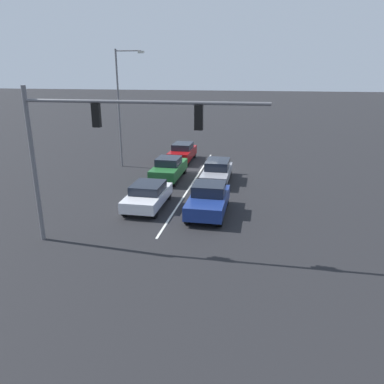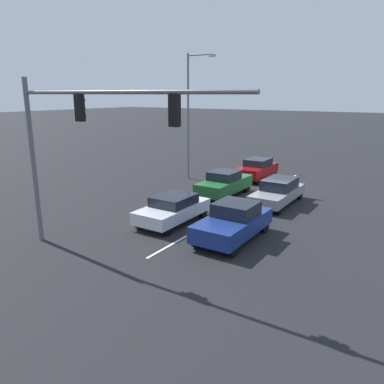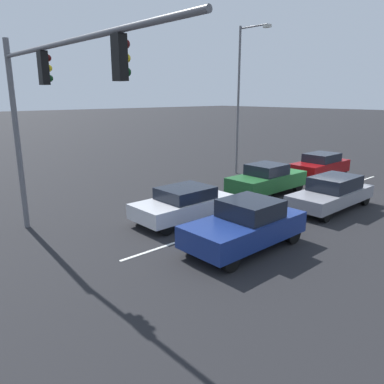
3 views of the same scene
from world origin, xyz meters
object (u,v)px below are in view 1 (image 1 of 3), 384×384
Objects in this scene: car_silver_midlane_front at (148,195)px; traffic_signal_gantry at (94,135)px; street_lamp_right_shoulder at (121,101)px; car_gray_leftlane_second at (217,171)px; car_maroon_midlane_third at (182,152)px; car_navy_leftlane_front at (208,199)px; car_darkgreen_midlane_second at (169,168)px.

traffic_signal_gantry is at bearing 83.54° from car_silver_midlane_front.
street_lamp_right_shoulder reaches higher than traffic_signal_gantry.
car_maroon_midlane_third is (3.65, -5.45, 0.04)m from car_gray_leftlane_second.
car_navy_leftlane_front reaches higher than car_darkgreen_midlane_second.
street_lamp_right_shoulder is (4.21, 2.65, 4.36)m from car_maroon_midlane_third.
car_maroon_midlane_third is 6.62m from street_lamp_right_shoulder.
street_lamp_right_shoulder reaches higher than car_gray_leftlane_second.
car_navy_leftlane_front is at bearing 108.54° from car_maroon_midlane_third.
car_maroon_midlane_third is at bearing -56.17° from car_gray_leftlane_second.
car_navy_leftlane_front is 13.00m from street_lamp_right_shoulder.
car_maroon_midlane_third is at bearing -87.83° from car_silver_midlane_front.
car_darkgreen_midlane_second is at bearing -91.87° from traffic_signal_gantry.
car_darkgreen_midlane_second reaches higher than car_maroon_midlane_third.
car_silver_midlane_front is 0.88× the size of car_gray_leftlane_second.
car_darkgreen_midlane_second is 5.64m from car_maroon_midlane_third.
car_darkgreen_midlane_second reaches higher than car_gray_leftlane_second.
street_lamp_right_shoulder reaches higher than car_darkgreen_midlane_second.
car_navy_leftlane_front reaches higher than car_maroon_midlane_third.
car_gray_leftlane_second is (-3.22, -5.98, 0.03)m from car_silver_midlane_front.
car_darkgreen_midlane_second is at bearing 3.06° from car_gray_leftlane_second.
car_navy_leftlane_front is 3.54m from car_silver_midlane_front.
car_navy_leftlane_front reaches higher than car_silver_midlane_front.
traffic_signal_gantry is (4.09, 4.66, 4.12)m from car_navy_leftlane_front.
traffic_signal_gantry reaches higher than car_gray_leftlane_second.
car_navy_leftlane_front is at bearing 174.30° from car_silver_midlane_front.
car_maroon_midlane_third is 0.42× the size of traffic_signal_gantry.
car_navy_leftlane_front is 6.34m from car_gray_leftlane_second.
car_darkgreen_midlane_second is 11.57m from traffic_signal_gantry.
car_silver_midlane_front is 0.42× the size of traffic_signal_gantry.
car_silver_midlane_front is 0.47× the size of street_lamp_right_shoulder.
car_gray_leftlane_second is 0.53× the size of street_lamp_right_shoulder.
car_maroon_midlane_third is (3.95, -11.78, -0.01)m from car_navy_leftlane_front.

